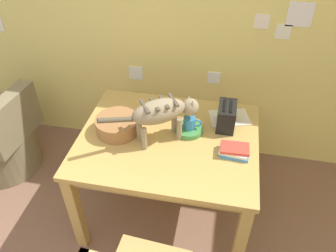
{
  "coord_description": "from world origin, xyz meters",
  "views": [
    {
      "loc": [
        0.45,
        -0.28,
        2.23
      ],
      "look_at": [
        0.13,
        1.36,
        0.84
      ],
      "focal_mm": 35.98,
      "sensor_mm": 36.0,
      "label": 1
    }
  ],
  "objects_px": {
    "coffee_mug": "(190,123)",
    "toaster": "(226,116)",
    "wicker_basket": "(117,125)",
    "wicker_armchair": "(3,143)",
    "cat": "(163,112)",
    "dining_table": "(168,147)",
    "saucer_bowl": "(189,129)",
    "book_stack": "(234,151)",
    "magazine": "(230,118)"
  },
  "relations": [
    {
      "from": "saucer_bowl",
      "to": "wicker_armchair",
      "type": "distance_m",
      "value": 1.68
    },
    {
      "from": "cat",
      "to": "wicker_basket",
      "type": "height_order",
      "value": "cat"
    },
    {
      "from": "cat",
      "to": "book_stack",
      "type": "bearing_deg",
      "value": 49.28
    },
    {
      "from": "wicker_basket",
      "to": "coffee_mug",
      "type": "bearing_deg",
      "value": 10.29
    },
    {
      "from": "book_stack",
      "to": "saucer_bowl",
      "type": "bearing_deg",
      "value": 152.04
    },
    {
      "from": "coffee_mug",
      "to": "toaster",
      "type": "bearing_deg",
      "value": 24.39
    },
    {
      "from": "wicker_basket",
      "to": "toaster",
      "type": "height_order",
      "value": "toaster"
    },
    {
      "from": "book_stack",
      "to": "wicker_basket",
      "type": "xyz_separation_m",
      "value": [
        -0.78,
        0.08,
        0.02
      ]
    },
    {
      "from": "cat",
      "to": "saucer_bowl",
      "type": "xyz_separation_m",
      "value": [
        0.16,
        0.1,
        -0.2
      ]
    },
    {
      "from": "saucer_bowl",
      "to": "wicker_basket",
      "type": "bearing_deg",
      "value": -169.63
    },
    {
      "from": "cat",
      "to": "coffee_mug",
      "type": "distance_m",
      "value": 0.24
    },
    {
      "from": "cat",
      "to": "saucer_bowl",
      "type": "relative_size",
      "value": 3.0
    },
    {
      "from": "coffee_mug",
      "to": "magazine",
      "type": "xyz_separation_m",
      "value": [
        0.26,
        0.2,
        -0.07
      ]
    },
    {
      "from": "magazine",
      "to": "book_stack",
      "type": "relative_size",
      "value": 1.42
    },
    {
      "from": "toaster",
      "to": "wicker_armchair",
      "type": "relative_size",
      "value": 0.26
    },
    {
      "from": "saucer_bowl",
      "to": "coffee_mug",
      "type": "relative_size",
      "value": 1.55
    },
    {
      "from": "dining_table",
      "to": "saucer_bowl",
      "type": "height_order",
      "value": "saucer_bowl"
    },
    {
      "from": "book_stack",
      "to": "wicker_armchair",
      "type": "relative_size",
      "value": 0.25
    },
    {
      "from": "toaster",
      "to": "wicker_armchair",
      "type": "distance_m",
      "value": 1.93
    },
    {
      "from": "wicker_basket",
      "to": "wicker_armchair",
      "type": "bearing_deg",
      "value": 171.42
    },
    {
      "from": "dining_table",
      "to": "toaster",
      "type": "relative_size",
      "value": 5.93
    },
    {
      "from": "dining_table",
      "to": "coffee_mug",
      "type": "relative_size",
      "value": 9.7
    },
    {
      "from": "cat",
      "to": "toaster",
      "type": "distance_m",
      "value": 0.47
    },
    {
      "from": "dining_table",
      "to": "cat",
      "type": "height_order",
      "value": "cat"
    },
    {
      "from": "book_stack",
      "to": "toaster",
      "type": "bearing_deg",
      "value": 104.86
    },
    {
      "from": "saucer_bowl",
      "to": "wicker_basket",
      "type": "relative_size",
      "value": 0.65
    },
    {
      "from": "cat",
      "to": "wicker_basket",
      "type": "xyz_separation_m",
      "value": [
        -0.32,
        0.02,
        -0.16
      ]
    },
    {
      "from": "cat",
      "to": "book_stack",
      "type": "height_order",
      "value": "cat"
    },
    {
      "from": "cat",
      "to": "coffee_mug",
      "type": "height_order",
      "value": "cat"
    },
    {
      "from": "saucer_bowl",
      "to": "wicker_armchair",
      "type": "bearing_deg",
      "value": 177.01
    },
    {
      "from": "saucer_bowl",
      "to": "wicker_armchair",
      "type": "height_order",
      "value": "wicker_armchair"
    },
    {
      "from": "saucer_bowl",
      "to": "wicker_armchair",
      "type": "xyz_separation_m",
      "value": [
        -1.61,
        0.08,
        -0.48
      ]
    },
    {
      "from": "toaster",
      "to": "coffee_mug",
      "type": "bearing_deg",
      "value": -155.61
    },
    {
      "from": "dining_table",
      "to": "wicker_basket",
      "type": "relative_size",
      "value": 4.1
    },
    {
      "from": "saucer_bowl",
      "to": "cat",
      "type": "bearing_deg",
      "value": -146.7
    },
    {
      "from": "coffee_mug",
      "to": "toaster",
      "type": "xyz_separation_m",
      "value": [
        0.23,
        0.11,
        0.01
      ]
    },
    {
      "from": "cat",
      "to": "magazine",
      "type": "relative_size",
      "value": 2.07
    },
    {
      "from": "dining_table",
      "to": "toaster",
      "type": "height_order",
      "value": "toaster"
    },
    {
      "from": "cat",
      "to": "coffee_mug",
      "type": "relative_size",
      "value": 4.64
    },
    {
      "from": "magazine",
      "to": "cat",
      "type": "bearing_deg",
      "value": -159.98
    },
    {
      "from": "dining_table",
      "to": "book_stack",
      "type": "bearing_deg",
      "value": -9.7
    },
    {
      "from": "coffee_mug",
      "to": "wicker_armchair",
      "type": "bearing_deg",
      "value": 177.01
    },
    {
      "from": "wicker_armchair",
      "to": "toaster",
      "type": "bearing_deg",
      "value": -84.07
    },
    {
      "from": "cat",
      "to": "wicker_basket",
      "type": "relative_size",
      "value": 1.96
    },
    {
      "from": "cat",
      "to": "wicker_armchair",
      "type": "distance_m",
      "value": 1.62
    },
    {
      "from": "dining_table",
      "to": "coffee_mug",
      "type": "xyz_separation_m",
      "value": [
        0.13,
        0.09,
        0.17
      ]
    },
    {
      "from": "book_stack",
      "to": "wicker_basket",
      "type": "distance_m",
      "value": 0.79
    },
    {
      "from": "saucer_bowl",
      "to": "book_stack",
      "type": "distance_m",
      "value": 0.35
    },
    {
      "from": "wicker_basket",
      "to": "saucer_bowl",
      "type": "bearing_deg",
      "value": 10.37
    },
    {
      "from": "wicker_basket",
      "to": "book_stack",
      "type": "bearing_deg",
      "value": -5.6
    }
  ]
}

